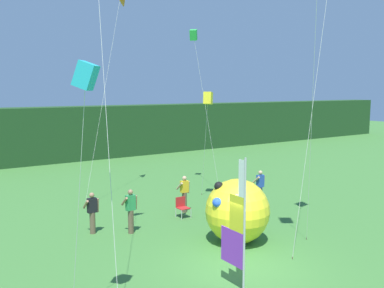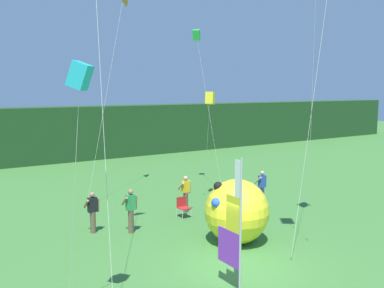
# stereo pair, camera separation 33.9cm
# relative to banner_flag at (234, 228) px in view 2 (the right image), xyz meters

# --- Properties ---
(ground_plane) EXTENTS (120.00, 120.00, 0.00)m
(ground_plane) POSITION_rel_banner_flag_xyz_m (1.07, 1.01, -1.83)
(ground_plane) COLOR #3D7533
(distant_treeline) EXTENTS (80.00, 2.40, 4.23)m
(distant_treeline) POSITION_rel_banner_flag_xyz_m (1.07, 24.37, 0.29)
(distant_treeline) COLOR #1E421E
(distant_treeline) RESTS_ON ground
(banner_flag) EXTENTS (0.06, 1.03, 3.81)m
(banner_flag) POSITION_rel_banner_flag_xyz_m (0.00, 0.00, 0.00)
(banner_flag) COLOR #B7B7BC
(banner_flag) RESTS_ON ground
(person_near_banner) EXTENTS (0.55, 0.48, 1.69)m
(person_near_banner) POSITION_rel_banner_flag_xyz_m (2.94, 7.23, -0.93)
(person_near_banner) COLOR brown
(person_near_banner) RESTS_ON ground
(person_mid_field) EXTENTS (0.55, 0.48, 1.72)m
(person_mid_field) POSITION_rel_banner_flag_xyz_m (6.59, 6.14, -0.91)
(person_mid_field) COLOR #2D334C
(person_mid_field) RESTS_ON ground
(person_far_left) EXTENTS (0.55, 0.48, 1.75)m
(person_far_left) POSITION_rel_banner_flag_xyz_m (-0.35, 5.99, -0.89)
(person_far_left) COLOR brown
(person_far_left) RESTS_ON ground
(person_far_right) EXTENTS (0.55, 0.48, 1.64)m
(person_far_right) POSITION_rel_banner_flag_xyz_m (-1.61, 6.80, -0.95)
(person_far_right) COLOR brown
(person_far_right) RESTS_ON ground
(inflatable_balloon) EXTENTS (2.40, 2.36, 2.36)m
(inflatable_balloon) POSITION_rel_banner_flag_xyz_m (2.45, 2.92, -0.64)
(inflatable_balloon) COLOR yellow
(inflatable_balloon) RESTS_ON ground
(folding_chair) EXTENTS (0.51, 0.51, 0.89)m
(folding_chair) POSITION_rel_banner_flag_xyz_m (2.44, 6.64, -1.31)
(folding_chair) COLOR #BCBCC1
(folding_chair) RESTS_ON ground
(kite_cyan_box_0) EXTENTS (0.66, 1.51, 6.23)m
(kite_cyan_box_0) POSITION_rel_banner_flag_xyz_m (-4.02, 0.42, 4.04)
(kite_cyan_box_0) COLOR brown
(kite_cyan_box_0) RESTS_ON ground
(kite_yellow_box_4) EXTENTS (0.77, 1.48, 5.48)m
(kite_yellow_box_4) POSITION_rel_banner_flag_xyz_m (5.00, 8.26, 3.31)
(kite_yellow_box_4) COLOR brown
(kite_yellow_box_4) RESTS_ON ground
(kite_green_box_6) EXTENTS (0.96, 1.95, 8.88)m
(kite_green_box_6) POSITION_rel_banner_flag_xyz_m (6.11, 11.16, 6.66)
(kite_green_box_6) COLOR brown
(kite_green_box_6) RESTS_ON ground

